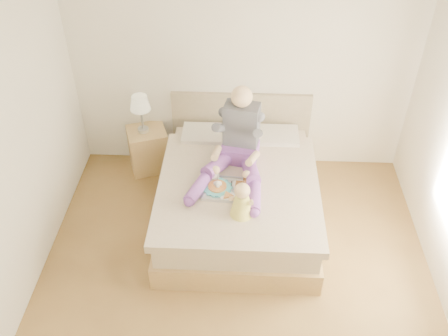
{
  "coord_description": "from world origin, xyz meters",
  "views": [
    {
      "loc": [
        0.03,
        -3.08,
        4.07
      ],
      "look_at": [
        -0.15,
        0.91,
        0.81
      ],
      "focal_mm": 40.0,
      "sensor_mm": 36.0,
      "label": 1
    }
  ],
  "objects_px": {
    "tray": "(227,187)",
    "baby": "(242,202)",
    "bed": "(238,192)",
    "adult": "(237,146)",
    "nightstand": "(148,149)"
  },
  "relations": [
    {
      "from": "adult",
      "to": "baby",
      "type": "relative_size",
      "value": 3.08
    },
    {
      "from": "adult",
      "to": "tray",
      "type": "distance_m",
      "value": 0.48
    },
    {
      "from": "nightstand",
      "to": "baby",
      "type": "distance_m",
      "value": 1.93
    },
    {
      "from": "bed",
      "to": "adult",
      "type": "bearing_deg",
      "value": 102.33
    },
    {
      "from": "tray",
      "to": "baby",
      "type": "bearing_deg",
      "value": -60.43
    },
    {
      "from": "adult",
      "to": "baby",
      "type": "xyz_separation_m",
      "value": [
        0.07,
        -0.74,
        -0.12
      ]
    },
    {
      "from": "adult",
      "to": "baby",
      "type": "distance_m",
      "value": 0.76
    },
    {
      "from": "bed",
      "to": "nightstand",
      "type": "height_order",
      "value": "bed"
    },
    {
      "from": "bed",
      "to": "adult",
      "type": "relative_size",
      "value": 1.85
    },
    {
      "from": "tray",
      "to": "nightstand",
      "type": "bearing_deg",
      "value": 137.88
    },
    {
      "from": "baby",
      "to": "nightstand",
      "type": "bearing_deg",
      "value": 145.04
    },
    {
      "from": "baby",
      "to": "adult",
      "type": "bearing_deg",
      "value": 110.22
    },
    {
      "from": "adult",
      "to": "nightstand",
      "type": "bearing_deg",
      "value": 159.69
    },
    {
      "from": "nightstand",
      "to": "adult",
      "type": "distance_m",
      "value": 1.45
    },
    {
      "from": "tray",
      "to": "baby",
      "type": "xyz_separation_m",
      "value": [
        0.16,
        -0.34,
        0.12
      ]
    }
  ]
}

